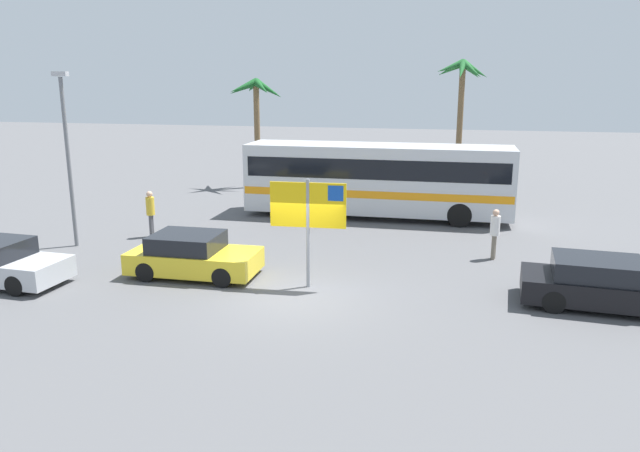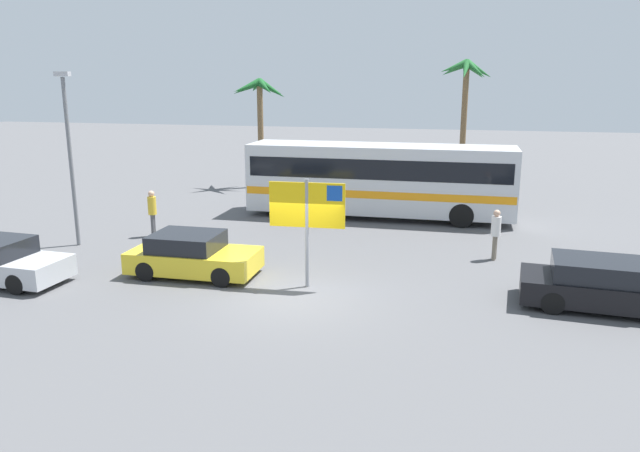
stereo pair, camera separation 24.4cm
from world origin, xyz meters
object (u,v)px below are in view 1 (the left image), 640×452
pedestrian_crossing_lot (495,230)px  car_black (603,284)px  car_yellow (193,256)px  ferry_sign (310,209)px  pedestrian_near_sign (150,210)px  bus_front_coach (378,177)px

pedestrian_crossing_lot → car_black: bearing=-43.8°
car_yellow → pedestrian_crossing_lot: 9.97m
ferry_sign → car_yellow: ferry_sign is taller
car_yellow → pedestrian_near_sign: size_ratio=2.18×
car_black → pedestrian_near_sign: (-15.30, 4.15, 0.43)m
bus_front_coach → car_yellow: bearing=-115.6°
pedestrian_near_sign → pedestrian_crossing_lot: pedestrian_near_sign is taller
car_black → pedestrian_crossing_lot: 4.74m
ferry_sign → pedestrian_near_sign: ferry_sign is taller
pedestrian_crossing_lot → bus_front_coach: bearing=142.9°
bus_front_coach → pedestrian_near_sign: bus_front_coach is taller
ferry_sign → pedestrian_crossing_lot: (5.41, 4.08, -1.31)m
car_yellow → pedestrian_crossing_lot: bearing=22.2°
pedestrian_near_sign → ferry_sign: bearing=136.4°
car_black → pedestrian_crossing_lot: (-2.58, 3.95, 0.38)m
pedestrian_near_sign → pedestrian_crossing_lot: (12.71, -0.20, -0.05)m
ferry_sign → car_black: size_ratio=0.72×
ferry_sign → car_black: (8.00, 0.13, -1.69)m
car_black → pedestrian_crossing_lot: pedestrian_crossing_lot is taller
pedestrian_near_sign → pedestrian_crossing_lot: bearing=165.9°
bus_front_coach → car_black: 12.04m
car_yellow → ferry_sign: bearing=-4.2°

